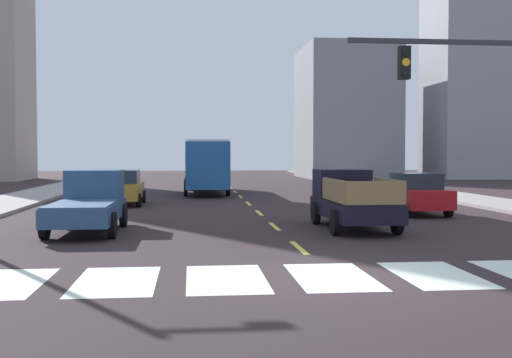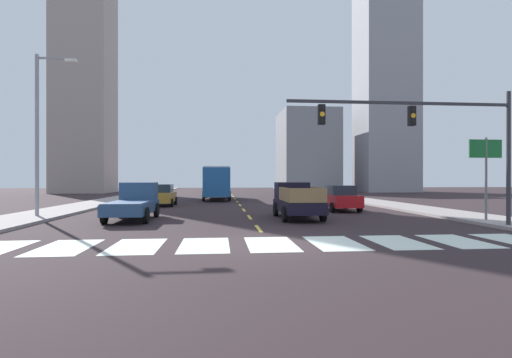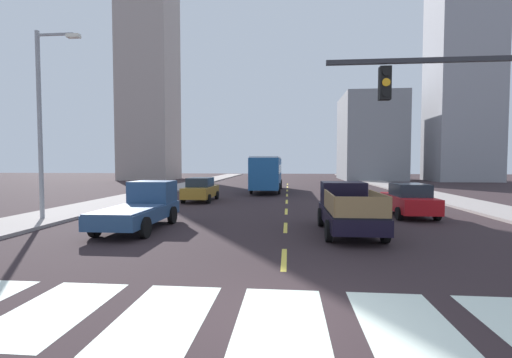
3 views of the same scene
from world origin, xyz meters
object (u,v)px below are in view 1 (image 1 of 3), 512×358
Objects in this scene: pickup_stakebed at (350,200)px; pickup_dark at (89,203)px; city_bus at (206,162)px; sedan_near_right at (415,193)px; sedan_far at (122,188)px.

pickup_dark is at bearing 177.28° from pickup_stakebed.
sedan_near_right is (8.36, -14.99, -1.09)m from city_bus.
city_bus is 2.45× the size of sedan_near_right.
pickup_stakebed reaches higher than sedan_far.
city_bus is at bearing 120.90° from sedan_near_right.
city_bus reaches higher than sedan_far.
sedan_near_right is 13.97m from sedan_far.
pickup_stakebed is 19.94m from city_bus.
sedan_near_right is at bearing 17.45° from pickup_dark.
pickup_dark is 0.48× the size of city_bus.
sedan_far is (-4.29, -9.07, -1.09)m from city_bus.
pickup_dark is at bearing -101.94° from city_bus.
city_bus is 17.20m from sedan_near_right.
pickup_stakebed is at bearing -50.63° from sedan_far.
sedan_near_right is at bearing 46.08° from pickup_stakebed.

